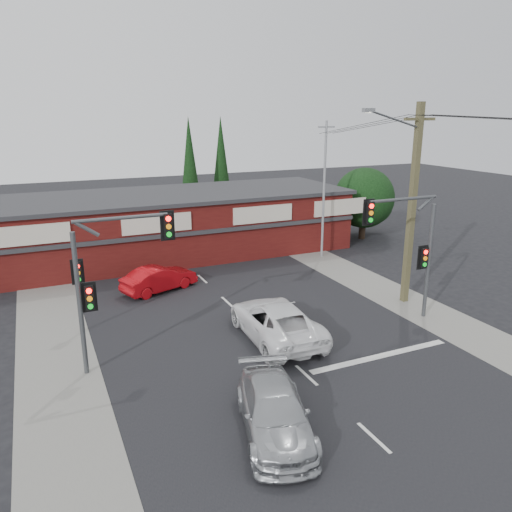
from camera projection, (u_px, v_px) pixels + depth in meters
name	position (u px, v px, depth m)	size (l,w,h in m)	color
ground	(287.00, 357.00, 20.13)	(120.00, 120.00, 0.00)	black
road_strip	(239.00, 313.00, 24.50)	(14.00, 70.00, 0.01)	black
verge_left	(54.00, 345.00, 21.14)	(3.00, 70.00, 0.02)	gray
verge_right	(380.00, 289.00, 27.86)	(3.00, 70.00, 0.02)	gray
stop_line	(380.00, 356.00, 20.19)	(6.50, 0.35, 0.01)	silver
white_suv	(276.00, 321.00, 21.64)	(2.69, 5.84, 1.62)	white
silver_suv	(275.00, 412.00, 15.23)	(1.99, 4.89, 1.42)	#A8ABAE
red_sedan	(159.00, 279.00, 27.44)	(1.48, 4.23, 1.39)	#AE0A10
lane_dashes	(281.00, 352.00, 20.52)	(0.12, 38.52, 0.01)	silver
shop_building	(158.00, 225.00, 34.01)	(27.30, 8.40, 4.22)	#440E0D
tree_cluster	(362.00, 201.00, 38.65)	(5.90, 5.10, 5.50)	#2D2116
conifer_near	(190.00, 163.00, 40.99)	(1.80, 1.80, 9.25)	#2D2116
conifer_far	(221.00, 159.00, 44.13)	(1.80, 1.80, 9.25)	#2D2116
traffic_mast_left	(107.00, 271.00, 18.24)	(3.77, 0.27, 5.97)	#47494C
traffic_mast_right	(412.00, 240.00, 22.62)	(3.96, 0.27, 5.97)	#47494C
pedestal_signal	(79.00, 281.00, 21.87)	(0.55, 0.27, 3.38)	#47494C
utility_pole	(411.00, 199.00, 24.55)	(4.38, 0.59, 10.00)	brown
steel_pole	(324.00, 188.00, 32.88)	(1.20, 0.16, 9.00)	gray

